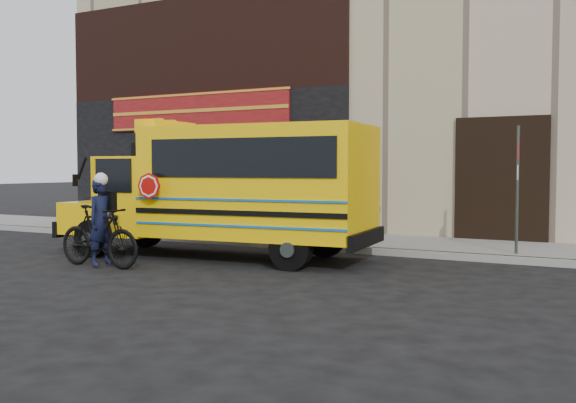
% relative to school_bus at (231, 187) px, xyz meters
% --- Properties ---
extents(ground, '(120.00, 120.00, 0.00)m').
position_rel_school_bus_xyz_m(ground, '(0.65, -0.59, -1.51)').
color(ground, black).
rests_on(ground, ground).
extents(curb, '(40.00, 0.20, 0.15)m').
position_rel_school_bus_xyz_m(curb, '(0.65, 2.01, -1.43)').
color(curb, gray).
rests_on(curb, ground).
extents(sidewalk, '(40.00, 3.00, 0.15)m').
position_rel_school_bus_xyz_m(sidewalk, '(0.65, 3.51, -1.43)').
color(sidewalk, slate).
rests_on(sidewalk, ground).
extents(building, '(20.00, 10.70, 12.00)m').
position_rel_school_bus_xyz_m(building, '(0.61, 9.86, 4.62)').
color(building, tan).
rests_on(building, sidewalk).
extents(school_bus, '(7.05, 2.77, 2.92)m').
position_rel_school_bus_xyz_m(school_bus, '(0.00, 0.00, 0.00)').
color(school_bus, black).
rests_on(school_bus, ground).
extents(sign_pole, '(0.07, 0.24, 2.77)m').
position_rel_school_bus_xyz_m(sign_pole, '(5.38, 2.40, 0.03)').
color(sign_pole, '#3A413C').
rests_on(sign_pole, ground).
extents(bicycle, '(2.00, 0.62, 1.19)m').
position_rel_school_bus_xyz_m(bicycle, '(-1.59, -2.18, -0.91)').
color(bicycle, black).
rests_on(bicycle, ground).
extents(cyclist, '(0.45, 0.64, 1.66)m').
position_rel_school_bus_xyz_m(cyclist, '(-1.55, -2.14, -0.68)').
color(cyclist, black).
rests_on(cyclist, ground).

